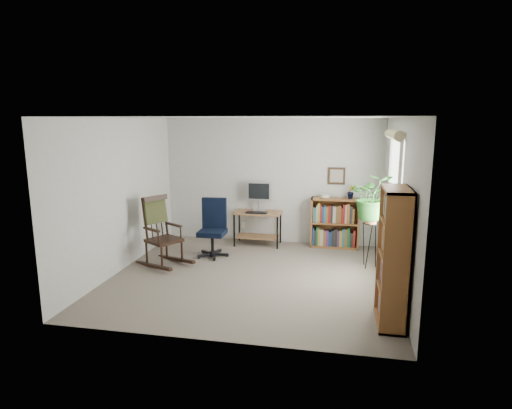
% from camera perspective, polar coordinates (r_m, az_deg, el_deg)
% --- Properties ---
extents(floor, '(4.20, 4.00, 0.00)m').
position_cam_1_polar(floor, '(6.67, -0.66, -9.54)').
color(floor, slate).
rests_on(floor, ground).
extents(ceiling, '(4.20, 4.00, 0.00)m').
position_cam_1_polar(ceiling, '(6.24, -0.71, 11.53)').
color(ceiling, silver).
rests_on(ceiling, ground).
extents(wall_back, '(4.20, 0.00, 2.40)m').
position_cam_1_polar(wall_back, '(8.29, 2.10, 3.13)').
color(wall_back, beige).
rests_on(wall_back, ground).
extents(wall_front, '(4.20, 0.00, 2.40)m').
position_cam_1_polar(wall_front, '(4.46, -5.88, -4.01)').
color(wall_front, beige).
rests_on(wall_front, ground).
extents(wall_left, '(0.00, 4.00, 2.40)m').
position_cam_1_polar(wall_left, '(7.07, -17.60, 1.20)').
color(wall_left, beige).
rests_on(wall_left, ground).
extents(wall_right, '(0.00, 4.00, 2.40)m').
position_cam_1_polar(wall_right, '(6.28, 18.44, -0.06)').
color(wall_right, beige).
rests_on(wall_right, ground).
extents(window, '(0.12, 1.20, 1.50)m').
position_cam_1_polar(window, '(6.53, 17.87, 2.18)').
color(window, white).
rests_on(window, wall_right).
extents(desk, '(0.90, 0.49, 0.65)m').
position_cam_1_polar(desk, '(8.21, 0.23, -3.19)').
color(desk, '#936741').
rests_on(desk, floor).
extents(monitor, '(0.46, 0.16, 0.56)m').
position_cam_1_polar(monitor, '(8.21, 0.41, 1.12)').
color(monitor, '#B5B4B9').
rests_on(monitor, desk).
extents(keyboard, '(0.40, 0.15, 0.02)m').
position_cam_1_polar(keyboard, '(8.02, 0.07, -1.08)').
color(keyboard, black).
rests_on(keyboard, desk).
extents(office_chair, '(0.61, 0.61, 1.03)m').
position_cam_1_polar(office_chair, '(7.49, -5.87, -3.13)').
color(office_chair, black).
rests_on(office_chair, floor).
extents(rocking_chair, '(1.17, 1.03, 1.16)m').
position_cam_1_polar(rocking_chair, '(7.17, -12.21, -3.46)').
color(rocking_chair, black).
rests_on(rocking_chair, floor).
extents(low_bookshelf, '(0.89, 0.30, 0.94)m').
position_cam_1_polar(low_bookshelf, '(8.16, 10.46, -2.43)').
color(low_bookshelf, brown).
rests_on(low_bookshelf, floor).
extents(tall_bookshelf, '(0.30, 0.71, 1.62)m').
position_cam_1_polar(tall_bookshelf, '(5.21, 17.83, -6.72)').
color(tall_bookshelf, brown).
rests_on(tall_bookshelf, floor).
extents(plant_stand, '(0.27, 0.27, 0.86)m').
position_cam_1_polar(plant_stand, '(7.19, 14.89, -4.80)').
color(plant_stand, black).
rests_on(plant_stand, floor).
extents(spider_plant, '(1.69, 1.88, 1.46)m').
position_cam_1_polar(spider_plant, '(6.97, 15.35, 3.90)').
color(spider_plant, '#286724').
rests_on(spider_plant, plant_stand).
extents(potted_plant_small, '(0.13, 0.24, 0.11)m').
position_cam_1_polar(potted_plant_small, '(8.06, 12.58, 1.12)').
color(potted_plant_small, '#286724').
rests_on(potted_plant_small, low_bookshelf).
extents(framed_picture, '(0.32, 0.04, 0.32)m').
position_cam_1_polar(framed_picture, '(8.15, 10.69, 3.76)').
color(framed_picture, black).
rests_on(framed_picture, wall_back).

